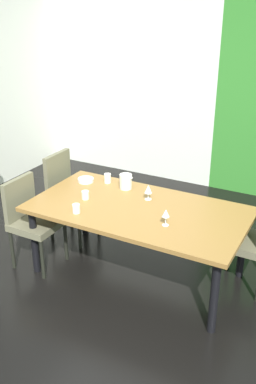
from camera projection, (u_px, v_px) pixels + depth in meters
name	position (u px, v px, depth m)	size (l,w,h in m)	color
ground_plane	(96.00, 292.00, 4.01)	(5.43, 5.97, 0.02)	black
back_panel_interior	(125.00, 89.00, 6.40)	(2.85, 0.10, 2.56)	silver
dining_table	(138.00, 214.00, 4.00)	(2.02, 1.08, 0.73)	olive
chair_left_far	(68.00, 192.00, 4.76)	(0.44, 0.44, 0.98)	#646148
chair_right_far	(256.00, 237.00, 3.86)	(0.44, 0.44, 0.93)	#646148
chair_left_near	(31.00, 217.00, 4.25)	(0.44, 0.44, 0.91)	#646148
wine_glass_corner	(148.00, 189.00, 4.10)	(0.07, 0.07, 0.15)	silver
wine_glass_west	(166.00, 214.00, 3.62)	(0.06, 0.06, 0.15)	silver
serving_bowl_south	(86.00, 180.00, 4.54)	(0.17, 0.17, 0.04)	silver
cup_north	(85.00, 195.00, 4.13)	(0.07, 0.07, 0.08)	#DEEFC9
cup_east	(76.00, 209.00, 3.86)	(0.07, 0.07, 0.08)	white
cup_center	(108.00, 178.00, 4.50)	(0.07, 0.07, 0.10)	white
pitcher_front	(126.00, 181.00, 4.35)	(0.14, 0.13, 0.15)	silver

